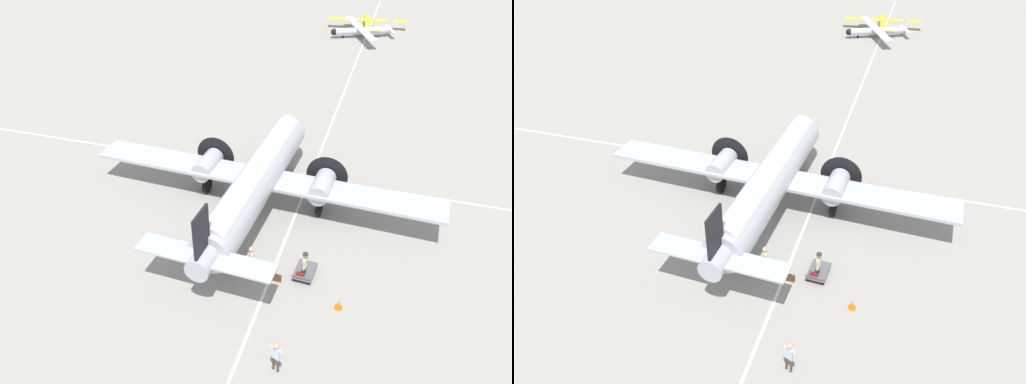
# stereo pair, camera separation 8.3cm
# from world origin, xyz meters

# --- Properties ---
(ground_plane) EXTENTS (300.00, 300.00, 0.00)m
(ground_plane) POSITION_xyz_m (0.00, 0.00, 0.00)
(ground_plane) COLOR gray
(apron_line_eastwest) EXTENTS (120.00, 0.16, 0.01)m
(apron_line_eastwest) POSITION_xyz_m (0.00, 5.07, 0.00)
(apron_line_eastwest) COLOR silver
(apron_line_eastwest) RESTS_ON ground_plane
(apron_line_northsouth) EXTENTS (0.16, 120.00, 0.01)m
(apron_line_northsouth) POSITION_xyz_m (2.57, 0.00, 0.00)
(apron_line_northsouth) COLOR silver
(apron_line_northsouth) RESTS_ON ground_plane
(airliner_main) EXTENTS (23.60, 17.50, 5.50)m
(airliner_main) POSITION_xyz_m (0.02, 0.39, 2.43)
(airliner_main) COLOR #ADB2BC
(airliner_main) RESTS_ON ground_plane
(crew_foreground) EXTENTS (0.58, 0.34, 1.81)m
(crew_foreground) POSITION_xyz_m (4.42, -11.45, 1.11)
(crew_foreground) COLOR #473D2D
(crew_foreground) RESTS_ON ground_plane
(passenger_boarding) EXTENTS (0.32, 0.62, 1.82)m
(passenger_boarding) POSITION_xyz_m (4.38, -5.23, 1.14)
(passenger_boarding) COLOR #2D2D33
(passenger_boarding) RESTS_ON ground_plane
(ramp_agent) EXTENTS (0.35, 0.59, 1.83)m
(ramp_agent) POSITION_xyz_m (1.43, -5.61, 1.12)
(ramp_agent) COLOR navy
(ramp_agent) RESTS_ON ground_plane
(suitcase_near_door) EXTENTS (0.51, 0.13, 0.49)m
(suitcase_near_door) POSITION_xyz_m (2.98, -5.86, 0.23)
(suitcase_near_door) COLOR #47331E
(suitcase_near_door) RESTS_ON ground_plane
(suitcase_upright_spare) EXTENTS (0.42, 0.19, 0.62)m
(suitcase_upright_spare) POSITION_xyz_m (4.18, -5.47, 0.29)
(suitcase_upright_spare) COLOR maroon
(suitcase_upright_spare) RESTS_ON ground_plane
(baggage_cart) EXTENTS (1.16, 1.76, 0.56)m
(baggage_cart) POSITION_xyz_m (4.36, -4.93, 0.27)
(baggage_cart) COLOR #56565B
(baggage_cart) RESTS_ON ground_plane
(light_aircraft_distant) EXTENTS (10.40, 7.78, 1.99)m
(light_aircraft_distant) POSITION_xyz_m (2.25, 44.03, 0.83)
(light_aircraft_distant) COLOR yellow
(light_aircraft_distant) RESTS_ON ground_plane
(light_aircraft_taxiing) EXTENTS (8.11, 10.43, 2.09)m
(light_aircraft_taxiing) POSITION_xyz_m (1.86, 40.18, 0.85)
(light_aircraft_taxiing) COLOR #B7BCC6
(light_aircraft_taxiing) RESTS_ON ground_plane
(traffic_cone) EXTENTS (0.40, 0.40, 0.53)m
(traffic_cone) POSITION_xyz_m (6.57, -6.85, 0.25)
(traffic_cone) COLOR orange
(traffic_cone) RESTS_ON ground_plane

